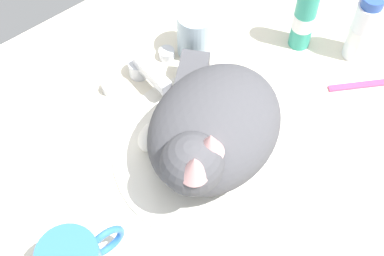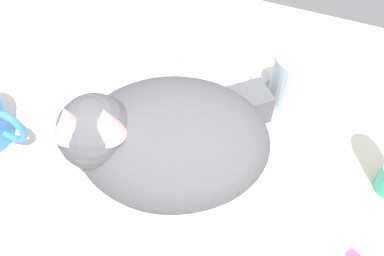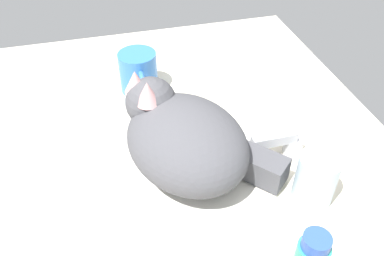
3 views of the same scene
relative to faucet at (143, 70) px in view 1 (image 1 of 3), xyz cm
name	(u,v)px [view 1 (image 1 of 3)]	position (x,y,z in cm)	size (l,w,h in cm)	color
ground_plane	(213,156)	(0.00, -18.81, -3.72)	(110.00, 82.50, 3.00)	silver
sink_basin	(213,150)	(0.00, -18.81, -1.85)	(32.07, 32.07, 0.73)	white
faucet	(143,70)	(0.00, 0.00, 0.00)	(14.75, 10.09, 5.14)	silver
cat	(210,130)	(-1.01, -18.92, 5.16)	(28.30, 28.97, 15.63)	#4C4C51
rinse_cup	(196,33)	(11.00, -0.57, 2.27)	(6.51, 6.51, 8.98)	silver
toothpaste_bottle	(305,16)	(26.69, -10.81, 4.64)	(3.89, 3.89, 14.68)	teal
mouthwash_bottle	(361,28)	(32.66, -18.42, 4.15)	(4.46, 4.46, 13.68)	white
toothbrush	(372,83)	(29.89, -25.42, -1.69)	(12.21, 7.86, 1.60)	#D83F72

